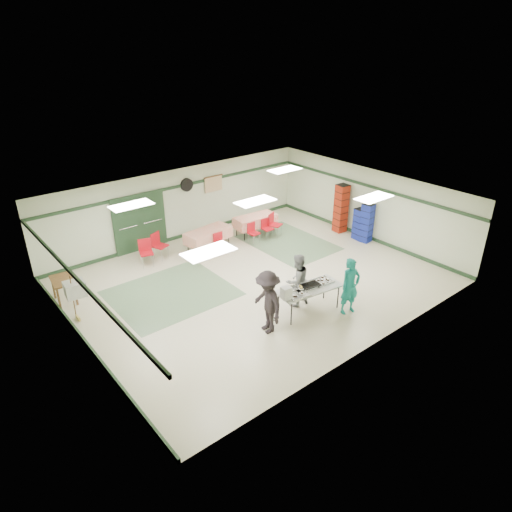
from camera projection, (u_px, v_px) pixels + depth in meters
floor at (255, 280)px, 14.66m from camera, size 11.00×11.00×0.00m
ceiling at (255, 201)px, 13.47m from camera, size 11.00×11.00×0.00m
wall_back at (180, 204)px, 17.20m from camera, size 11.00×0.00×11.00m
wall_front at (374, 302)px, 10.94m from camera, size 11.00×0.00×11.00m
wall_left at (78, 302)px, 10.95m from camera, size 0.00×9.00×9.00m
wall_right at (368, 204)px, 17.18m from camera, size 0.00×9.00×9.00m
trim_back at (179, 186)px, 16.87m from camera, size 11.00×0.06×0.10m
baseboard_back at (183, 235)px, 17.74m from camera, size 11.00×0.06×0.12m
trim_left at (74, 276)px, 10.66m from camera, size 0.06×9.00×0.10m
baseboard_left at (88, 345)px, 11.53m from camera, size 0.06×9.00×0.12m
trim_right at (370, 186)px, 16.86m from camera, size 0.06×9.00×0.10m
baseboard_right at (364, 236)px, 17.74m from camera, size 0.06×9.00×0.12m
green_patch_a at (171, 293)px, 13.94m from camera, size 3.50×3.00×0.01m
green_patch_b at (288, 242)px, 17.29m from camera, size 2.50×3.50×0.01m
double_door_left at (127, 226)px, 16.04m from camera, size 0.90×0.06×2.10m
double_door_right at (152, 219)px, 16.58m from camera, size 0.90×0.06×2.10m
door_frame at (140, 223)px, 16.29m from camera, size 2.00×0.03×2.15m
wall_fan at (187, 185)px, 17.01m from camera, size 0.50×0.10×0.50m
scroll_banner at (213, 184)px, 17.78m from camera, size 0.80×0.02×0.60m
serving_table at (309, 289)px, 12.74m from camera, size 1.98×1.01×0.76m
sheet_tray_right at (322, 281)px, 13.02m from camera, size 0.62×0.50×0.02m
sheet_tray_mid at (304, 287)px, 12.73m from camera, size 0.66×0.53×0.02m
sheet_tray_left at (298, 295)px, 12.35m from camera, size 0.63×0.51×0.02m
baking_pan at (311, 286)px, 12.76m from camera, size 0.55×0.39×0.08m
foam_box_stack at (286, 293)px, 12.13m from camera, size 0.28×0.26×0.35m
volunteer_teal at (350, 286)px, 12.66m from camera, size 0.68×0.52×1.66m
volunteer_grey at (297, 280)px, 13.03m from camera, size 0.81×0.64×1.60m
volunteer_dark at (268, 302)px, 11.81m from camera, size 0.86×1.25×1.77m
dining_table_a at (255, 221)px, 17.78m from camera, size 1.72×0.86×0.77m
dining_table_b at (208, 235)px, 16.53m from camera, size 1.83×0.99×0.77m
chair_a at (266, 226)px, 17.46m from camera, size 0.38×0.38×0.79m
chair_b at (253, 231)px, 17.08m from camera, size 0.38×0.38×0.79m
chair_c at (274, 222)px, 17.64m from camera, size 0.56×0.56×0.92m
chair_d at (219, 241)px, 16.22m from camera, size 0.40×0.40×0.80m
chair_loose_a at (158, 243)px, 15.86m from camera, size 0.58×0.58×0.94m
chair_loose_b at (146, 250)px, 15.40m from camera, size 0.54×0.54×0.93m
crate_stack_blue_a at (367, 223)px, 17.05m from camera, size 0.43×0.43×1.51m
crate_stack_red at (341, 208)px, 17.86m from camera, size 0.46×0.46×1.93m
crate_stack_blue_b at (359, 224)px, 17.35m from camera, size 0.42×0.42×1.22m
printer_table at (63, 282)px, 13.23m from camera, size 0.68×0.96×0.74m
office_printer at (75, 289)px, 12.29m from camera, size 0.57×0.51×0.42m
broom at (73, 297)px, 12.37m from camera, size 0.08×0.22×1.38m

